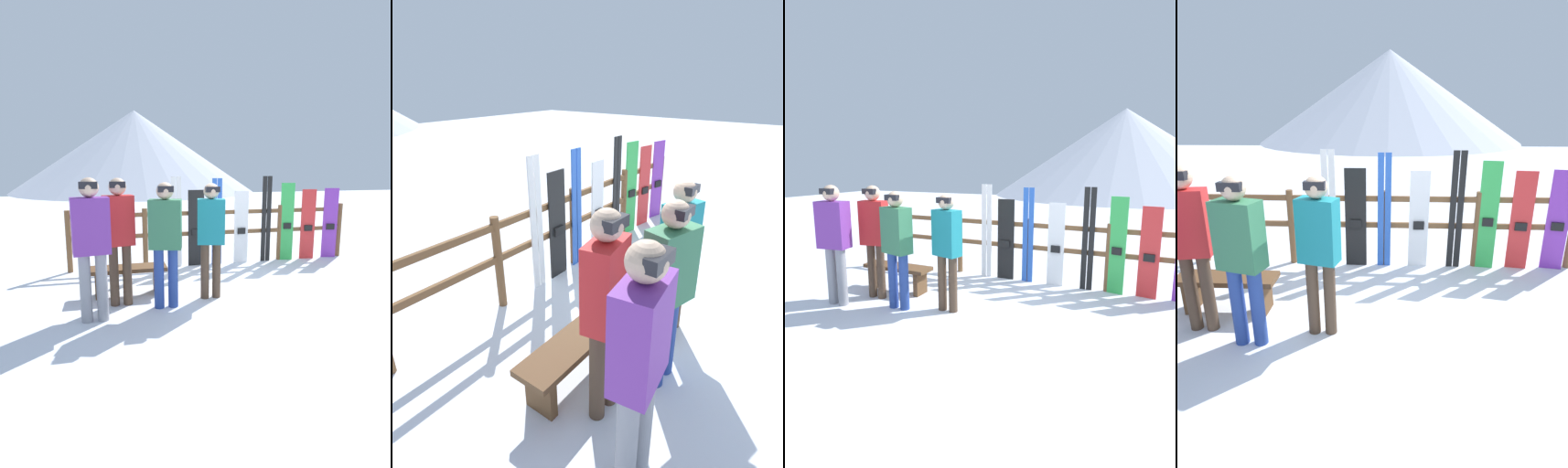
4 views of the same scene
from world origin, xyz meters
TOP-DOWN VIEW (x-y plane):
  - ground_plane at (0.00, 0.00)m, footprint 40.00×40.00m
  - mountain_backdrop at (0.00, 23.62)m, footprint 18.00×18.00m
  - fence at (0.00, 1.62)m, footprint 5.64×0.10m
  - bench at (-1.79, 0.18)m, footprint 1.17×0.36m
  - person_teal at (-0.61, -0.22)m, footprint 0.43×0.30m
  - person_plaid_green at (-1.30, -0.44)m, footprint 0.48×0.34m
  - person_purple at (-2.25, -0.69)m, footprint 0.48×0.31m
  - person_red at (-1.91, -0.21)m, footprint 0.43×0.29m
  - ski_pair_white at (-0.79, 1.57)m, footprint 0.20×0.02m
  - snowboard_black_stripe at (-0.40, 1.57)m, footprint 0.31×0.06m
  - ski_pair_blue at (0.02, 1.57)m, footprint 0.20×0.02m
  - snowboard_white at (0.52, 1.57)m, footprint 0.28×0.05m
  - ski_pair_black at (1.06, 1.57)m, footprint 0.19×0.02m
  - snowboard_green at (1.51, 1.57)m, footprint 0.28×0.09m
  - snowboard_red at (1.99, 1.57)m, footprint 0.30×0.09m

SIDE VIEW (x-z plane):
  - ground_plane at x=0.00m, z-range 0.00..0.00m
  - bench at x=-1.79m, z-range 0.10..0.54m
  - fence at x=0.00m, z-range 0.11..1.26m
  - snowboard_white at x=0.52m, z-range 0.00..1.45m
  - snowboard_red at x=1.99m, z-range 0.00..1.46m
  - snowboard_black_stripe at x=-0.40m, z-range 0.00..1.48m
  - snowboard_green at x=1.51m, z-range 0.00..1.59m
  - ski_pair_blue at x=0.02m, z-range 0.00..1.70m
  - ski_pair_black at x=1.06m, z-range 0.00..1.73m
  - ski_pair_white at x=-0.79m, z-range 0.00..1.74m
  - person_teal at x=-0.61m, z-range 0.15..1.85m
  - person_plaid_green at x=-1.30m, z-range 0.14..1.87m
  - person_purple at x=-2.25m, z-range 0.15..1.95m
  - person_red at x=-1.91m, z-range 0.16..1.94m
  - mountain_backdrop at x=0.00m, z-range 0.00..6.00m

